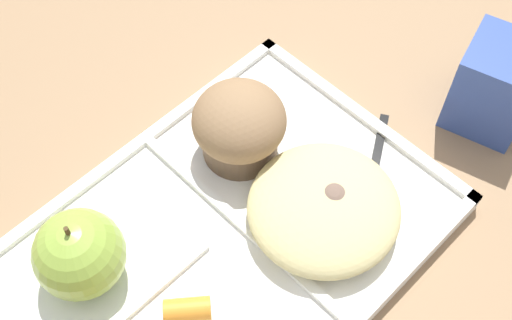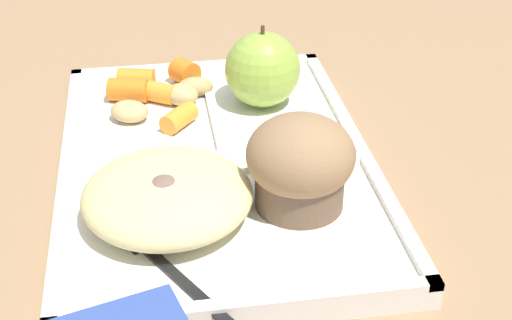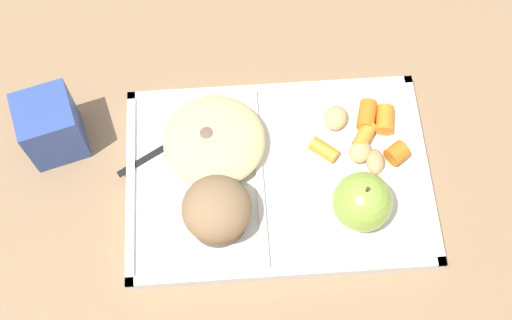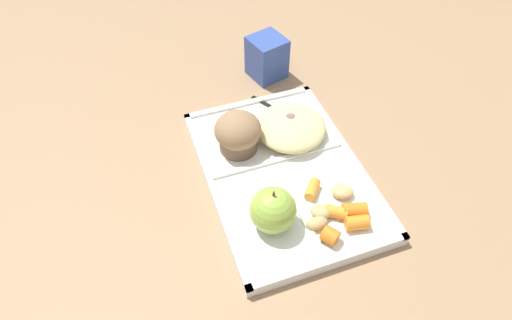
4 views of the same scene
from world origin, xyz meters
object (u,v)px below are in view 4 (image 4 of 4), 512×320
bran_muffin (238,133)px  milk_carton (267,57)px  lunch_tray (283,173)px  green_apple (273,210)px  plastic_fork (289,117)px

bran_muffin → milk_carton: 0.24m
lunch_tray → milk_carton: size_ratio=4.23×
lunch_tray → bran_muffin: 0.10m
lunch_tray → green_apple: (-0.09, 0.05, 0.04)m
green_apple → bran_muffin: size_ratio=0.97×
lunch_tray → plastic_fork: lunch_tray is taller
green_apple → lunch_tray: bearing=-30.7°
lunch_tray → milk_carton: bearing=-14.6°
bran_muffin → plastic_fork: (0.04, -0.11, -0.04)m
lunch_tray → bran_muffin: bearing=35.8°
milk_carton → plastic_fork: bearing=159.5°
bran_muffin → plastic_fork: bearing=-69.3°
lunch_tray → bran_muffin: bran_muffin is taller
bran_muffin → milk_carton: size_ratio=0.92×
green_apple → plastic_fork: green_apple is taller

